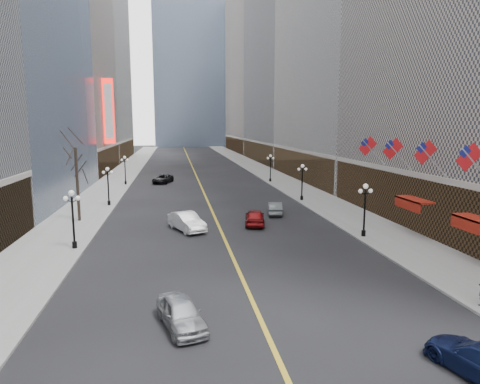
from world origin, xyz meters
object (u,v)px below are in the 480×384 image
object	(u,v)px
streetlamp_east_3	(270,165)
car_sb_mid	(255,217)
streetlamp_west_2	(108,182)
car_sb_far	(275,208)
streetlamp_east_1	(365,204)
streetlamp_west_1	(73,213)
streetlamp_east_2	(302,178)
streetlamp_west_3	(125,167)
car_nb_mid	(187,222)
car_nb_near	(181,313)
car_nb_far	(163,179)

from	to	relation	value
streetlamp_east_3	car_sb_mid	size ratio (longest dim) A/B	1.00
streetlamp_east_3	streetlamp_west_2	xyz separation A→B (m)	(-23.60, -18.00, 0.00)
car_sb_far	streetlamp_east_1	bearing A→B (deg)	127.82
streetlamp_west_1	car_sb_mid	distance (m)	16.56
streetlamp_east_1	streetlamp_east_2	distance (m)	18.00
streetlamp_west_1	streetlamp_west_3	world-z (taller)	same
streetlamp_east_2	car_nb_mid	distance (m)	19.93
streetlamp_west_2	car_nb_near	size ratio (longest dim) A/B	1.08
streetlamp_west_2	car_sb_far	distance (m)	19.93
streetlamp_west_3	car_nb_mid	world-z (taller)	streetlamp_west_3
car_nb_near	streetlamp_east_2	bearing A→B (deg)	48.26
streetlamp_west_3	car_nb_near	bearing A→B (deg)	-81.03
car_nb_far	car_sb_far	distance (m)	29.94
car_nb_mid	car_sb_far	world-z (taller)	car_nb_mid
streetlamp_east_1	car_sb_far	xyz separation A→B (m)	(-5.26, 10.51, -2.22)
streetlamp_east_1	car_sb_mid	xyz separation A→B (m)	(-8.32, 6.02, -2.13)
streetlamp_east_3	car_nb_mid	distance (m)	34.55
streetlamp_east_3	car_nb_near	bearing A→B (deg)	-107.39
car_nb_near	car_sb_mid	xyz separation A→B (m)	(7.38, 20.12, 0.06)
streetlamp_east_1	car_nb_far	bearing A→B (deg)	115.26
streetlamp_east_2	streetlamp_west_2	world-z (taller)	same
car_nb_near	car_nb_mid	distance (m)	18.99
streetlamp_west_3	streetlamp_east_3	bearing A→B (deg)	0.00
car_nb_near	streetlamp_east_1	bearing A→B (deg)	26.26
streetlamp_east_1	streetlamp_west_1	bearing A→B (deg)	180.00
streetlamp_west_2	car_sb_far	size ratio (longest dim) A/B	1.10
car_nb_mid	car_sb_mid	world-z (taller)	car_nb_mid
streetlamp_west_3	car_nb_far	size ratio (longest dim) A/B	0.88
car_nb_near	car_nb_mid	bearing A→B (deg)	71.77
car_sb_mid	car_nb_near	bearing A→B (deg)	79.85
car_sb_mid	car_nb_far	bearing A→B (deg)	-63.37
streetlamp_east_2	car_sb_far	xyz separation A→B (m)	(-5.26, -7.49, -2.22)
streetlamp_east_1	car_nb_near	size ratio (longest dim) A/B	1.08
streetlamp_west_3	car_sb_mid	xyz separation A→B (m)	(15.28, -29.98, -2.13)
streetlamp_east_1	streetlamp_west_1	world-z (taller)	same
streetlamp_east_3	streetlamp_west_2	distance (m)	29.68
streetlamp_east_2	car_sb_far	world-z (taller)	streetlamp_east_2
streetlamp_east_1	streetlamp_west_3	world-z (taller)	same
car_nb_far	car_sb_mid	size ratio (longest dim) A/B	1.13
car_nb_mid	car_sb_far	distance (m)	11.13
streetlamp_east_3	car_sb_far	bearing A→B (deg)	-101.66
streetlamp_east_1	streetlamp_west_3	bearing A→B (deg)	123.25
streetlamp_east_1	car_sb_mid	size ratio (longest dim) A/B	1.00
car_nb_far	car_sb_mid	xyz separation A→B (m)	(9.48, -31.69, 0.06)
streetlamp_west_1	car_nb_near	bearing A→B (deg)	-60.73
streetlamp_west_2	streetlamp_west_3	bearing A→B (deg)	90.00
streetlamp_east_1	car_nb_far	size ratio (longest dim) A/B	0.88
streetlamp_east_3	streetlamp_west_3	distance (m)	23.60
streetlamp_east_3	car_nb_far	bearing A→B (deg)	174.52
streetlamp_west_1	car_nb_near	size ratio (longest dim) A/B	1.08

